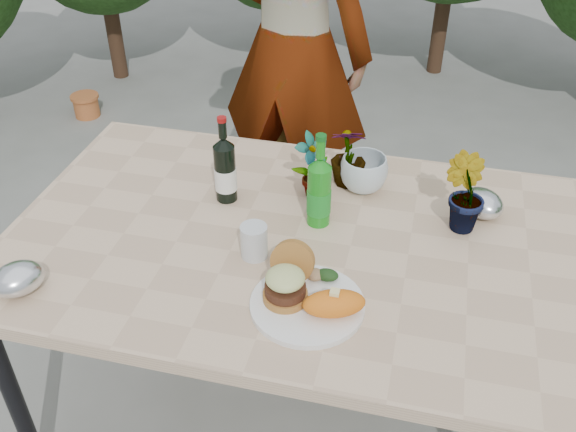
% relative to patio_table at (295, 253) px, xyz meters
% --- Properties ---
extents(ground, '(80.00, 80.00, 0.00)m').
position_rel_patio_table_xyz_m(ground, '(0.00, 0.00, -0.69)').
color(ground, slate).
rests_on(ground, ground).
extents(patio_table, '(1.60, 1.00, 0.75)m').
position_rel_patio_table_xyz_m(patio_table, '(0.00, 0.00, 0.00)').
color(patio_table, '#CEAC89').
rests_on(patio_table, ground).
extents(dinner_plate, '(0.28, 0.28, 0.01)m').
position_rel_patio_table_xyz_m(dinner_plate, '(0.09, -0.26, 0.06)').
color(dinner_plate, white).
rests_on(dinner_plate, patio_table).
extents(burger_stack, '(0.11, 0.16, 0.11)m').
position_rel_patio_table_xyz_m(burger_stack, '(0.04, -0.24, 0.12)').
color(burger_stack, '#B7722D').
rests_on(burger_stack, dinner_plate).
extents(sweet_potato, '(0.17, 0.12, 0.06)m').
position_rel_patio_table_xyz_m(sweet_potato, '(0.16, -0.28, 0.10)').
color(sweet_potato, orange).
rests_on(sweet_potato, dinner_plate).
extents(grilled_veg, '(0.08, 0.05, 0.03)m').
position_rel_patio_table_xyz_m(grilled_veg, '(0.11, -0.17, 0.09)').
color(grilled_veg, olive).
rests_on(grilled_veg, dinner_plate).
extents(wine_bottle, '(0.07, 0.07, 0.27)m').
position_rel_patio_table_xyz_m(wine_bottle, '(-0.24, 0.13, 0.16)').
color(wine_bottle, black).
rests_on(wine_bottle, patio_table).
extents(sparkling_water, '(0.07, 0.07, 0.28)m').
position_rel_patio_table_xyz_m(sparkling_water, '(0.05, 0.08, 0.16)').
color(sparkling_water, '#188519').
rests_on(sparkling_water, patio_table).
extents(plastic_cup, '(0.07, 0.07, 0.09)m').
position_rel_patio_table_xyz_m(plastic_cup, '(-0.09, -0.10, 0.10)').
color(plastic_cup, silver).
rests_on(plastic_cup, patio_table).
extents(seedling_left, '(0.13, 0.13, 0.21)m').
position_rel_patio_table_xyz_m(seedling_left, '(0.00, 0.21, 0.16)').
color(seedling_left, '#20561D').
rests_on(seedling_left, patio_table).
extents(seedling_mid, '(0.16, 0.15, 0.22)m').
position_rel_patio_table_xyz_m(seedling_mid, '(0.44, 0.16, 0.17)').
color(seedling_mid, '#22541C').
rests_on(seedling_mid, patio_table).
extents(seedling_right, '(0.13, 0.13, 0.19)m').
position_rel_patio_table_xyz_m(seedling_right, '(0.09, 0.31, 0.15)').
color(seedling_right, '#2B561D').
rests_on(seedling_right, patio_table).
extents(blue_bowl, '(0.19, 0.19, 0.11)m').
position_rel_patio_table_xyz_m(blue_bowl, '(0.15, 0.28, 0.11)').
color(blue_bowl, silver).
rests_on(blue_bowl, patio_table).
extents(foil_packet_left, '(0.17, 0.17, 0.08)m').
position_rel_patio_table_xyz_m(foil_packet_left, '(-0.62, -0.37, 0.10)').
color(foil_packet_left, silver).
rests_on(foil_packet_left, patio_table).
extents(foil_packet_right, '(0.17, 0.17, 0.08)m').
position_rel_patio_table_xyz_m(foil_packet_right, '(0.50, 0.23, 0.10)').
color(foil_packet_right, silver).
rests_on(foil_packet_right, patio_table).
extents(person, '(0.71, 0.53, 1.78)m').
position_rel_patio_table_xyz_m(person, '(-0.24, 0.98, 0.20)').
color(person, '#9C5F4E').
rests_on(person, ground).
extents(terracotta_pot, '(0.17, 0.17, 0.14)m').
position_rel_patio_table_xyz_m(terracotta_pot, '(-1.74, 1.80, -0.62)').
color(terracotta_pot, '#B9612F').
rests_on(terracotta_pot, ground).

